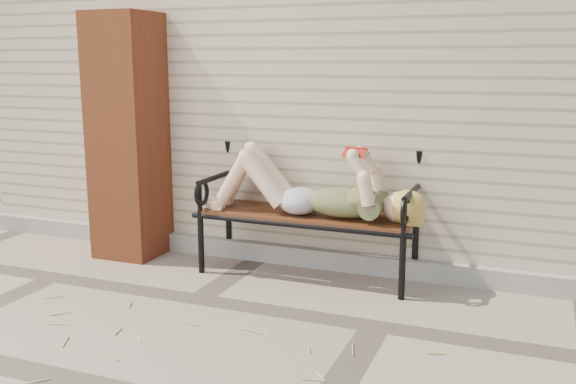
% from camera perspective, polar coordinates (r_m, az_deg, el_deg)
% --- Properties ---
extents(ground, '(80.00, 80.00, 0.00)m').
position_cam_1_polar(ground, '(4.10, 7.82, -11.74)').
color(ground, gray).
rests_on(ground, ground).
extents(house_wall, '(8.00, 4.00, 3.00)m').
position_cam_1_polar(house_wall, '(6.72, 14.40, 10.25)').
color(house_wall, beige).
rests_on(house_wall, ground).
extents(foundation_strip, '(8.00, 0.10, 0.15)m').
position_cam_1_polar(foundation_strip, '(4.96, 10.54, -6.70)').
color(foundation_strip, '#A39D93').
rests_on(foundation_strip, ground).
extents(brick_pillar, '(0.50, 0.50, 2.00)m').
position_cam_1_polar(brick_pillar, '(5.47, -14.01, 4.78)').
color(brick_pillar, '#9E4823').
rests_on(brick_pillar, ground).
extents(garden_bench, '(1.77, 0.71, 1.15)m').
position_cam_1_polar(garden_bench, '(4.90, 2.14, 0.15)').
color(garden_bench, black).
rests_on(garden_bench, ground).
extents(reading_woman, '(1.67, 0.38, 0.53)m').
position_cam_1_polar(reading_woman, '(4.76, 1.74, 0.28)').
color(reading_woman, '#092F44').
rests_on(reading_woman, ground).
extents(straw_scatter, '(2.91, 1.72, 0.01)m').
position_cam_1_polar(straw_scatter, '(3.61, -9.38, -15.09)').
color(straw_scatter, tan).
rests_on(straw_scatter, ground).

